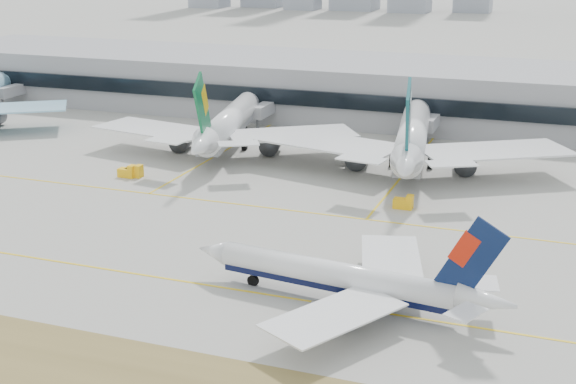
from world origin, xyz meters
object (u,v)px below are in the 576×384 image
at_px(widebody_cathay, 412,140).
at_px(widebody_eva, 227,126).
at_px(terminal, 388,90).
at_px(taxiing_airliner, 347,279).

bearing_deg(widebody_cathay, widebody_eva, 80.20).
relative_size(widebody_eva, terminal, 0.22).
relative_size(taxiing_airliner, widebody_eva, 0.75).
relative_size(taxiing_airliner, widebody_cathay, 0.69).
height_order(taxiing_airliner, widebody_cathay, widebody_cathay).
relative_size(widebody_cathay, terminal, 0.24).
distance_m(taxiing_airliner, widebody_cathay, 69.83).
distance_m(widebody_eva, terminal, 55.64).
distance_m(widebody_eva, widebody_cathay, 43.22).
xyz_separation_m(widebody_eva, widebody_cathay, (43.22, -0.47, 0.45)).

